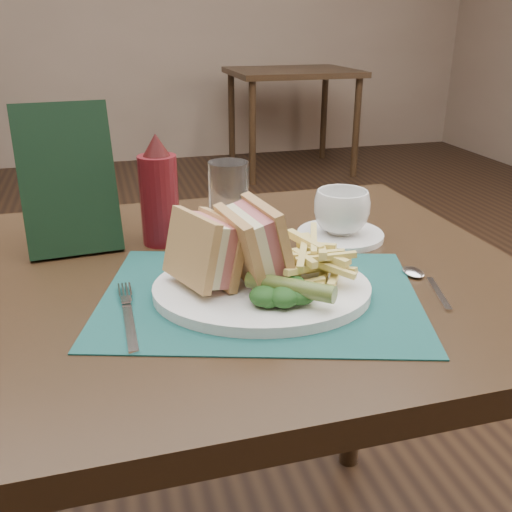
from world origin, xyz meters
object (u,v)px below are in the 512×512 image
Objects in this scene: table_main at (232,460)px; check_presenter at (68,180)px; plate at (262,289)px; sandwich_half_a at (191,253)px; placemat at (260,296)px; drinking_glass at (229,199)px; saucer at (340,235)px; table_bg_right at (291,121)px; sandwich_half_b at (241,246)px; ketchup_bottle at (159,190)px; coffee_cup at (342,212)px.

table_main is 3.72× the size of check_presenter.
table_main is 3.00× the size of plate.
placemat is at bearing -33.09° from sandwich_half_a.
drinking_glass is (0.01, 0.25, 0.06)m from placemat.
saucer is (0.19, 0.18, -0.00)m from plate.
table_bg_right is 3.46m from drinking_glass.
plate is at bearing -30.81° from sandwich_half_a.
ketchup_bottle is at bearing 101.55° from sandwich_half_b.
saucer is 0.20m from drinking_glass.
plate is 0.25m from drinking_glass.
check_presenter is at bearing -114.69° from table_bg_right.
placemat is at bearing -137.39° from saucer.
table_bg_right is at bearing 67.50° from ketchup_bottle.
sandwich_half_b is (-0.03, 0.01, 0.06)m from plate.
sandwich_half_a is 0.91× the size of sandwich_half_b.
drinking_glass is 0.70× the size of ketchup_bottle.
coffee_cup reaches higher than saucer.
ketchup_bottle is at bearing 168.64° from saucer.
table_bg_right is 6.92× the size of drinking_glass.
check_presenter is at bearing 100.78° from sandwich_half_a.
plate is at bearing -49.73° from check_presenter.
drinking_glass is at bearing 86.71° from placemat.
saucer is (0.20, 0.18, 0.00)m from placemat.
placemat is 4.52× the size of coffee_cup.
sandwich_half_a is 0.69× the size of saucer.
saucer is at bearing -11.36° from ketchup_bottle.
table_main is 9.42× the size of coffee_cup.
coffee_cup is at bearing -20.73° from drinking_glass.
sandwich_half_b is at bearing 172.55° from plate.
check_presenter reaches higher than coffee_cup.
plate is 1.24× the size of check_presenter.
sandwich_half_a reaches higher than placemat.
placemat is (0.02, -0.10, 0.38)m from table_main.
sandwich_half_b is 0.28m from coffee_cup.
plate is at bearing -137.40° from coffee_cup.
sandwich_half_b is 0.33m from check_presenter.
sandwich_half_b and drinking_glass have the same top height.
coffee_cup is at bearing 7.15° from sandwich_half_a.
table_main is 8.74× the size of sandwich_half_a.
saucer is at bearing 42.61° from placemat.
placemat is 2.32× the size of ketchup_bottle.
saucer is 0.04m from coffee_cup.
check_presenter reaches higher than ketchup_bottle.
sandwich_half_b is 0.47× the size of check_presenter.
sandwich_half_a is 0.43× the size of check_presenter.
check_presenter is (-0.25, 0.25, 0.12)m from placemat.
table_bg_right is 6.00× the size of saucer.
table_bg_right is 3.00× the size of plate.
ketchup_bottle is at bearing 113.57° from placemat.
coffee_cup is (0.22, 0.17, -0.03)m from sandwich_half_b.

